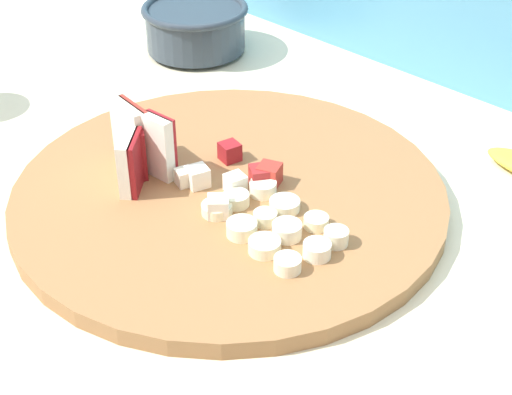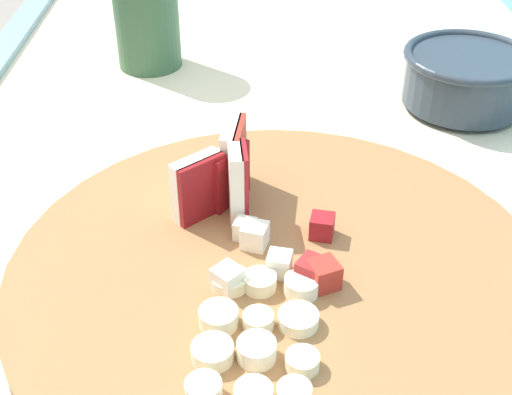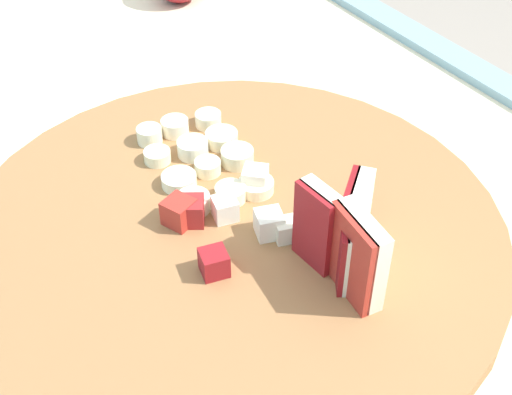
{
  "view_description": "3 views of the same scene",
  "coord_description": "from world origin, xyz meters",
  "px_view_note": "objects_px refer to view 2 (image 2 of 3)",
  "views": [
    {
      "loc": [
        0.42,
        -0.44,
        1.34
      ],
      "look_at": [
        -0.01,
        0.0,
        0.91
      ],
      "focal_mm": 54.25,
      "sensor_mm": 36.0,
      "label": 1
    },
    {
      "loc": [
        0.37,
        -0.02,
        1.27
      ],
      "look_at": [
        -0.09,
        -0.02,
        0.95
      ],
      "focal_mm": 48.76,
      "sensor_mm": 36.0,
      "label": 2
    },
    {
      "loc": [
        -0.41,
        0.2,
        1.28
      ],
      "look_at": [
        -0.07,
        -0.01,
        0.94
      ],
      "focal_mm": 49.15,
      "sensor_mm": 36.0,
      "label": 3
    }
  ],
  "objects_px": {
    "apple_dice_pile": "(285,256)",
    "ceramic_bowl": "(466,77)",
    "banana_slice_rows": "(255,333)",
    "apple_wedge_fan": "(225,175)",
    "cutting_board": "(278,273)",
    "small_jar": "(147,17)"
  },
  "relations": [
    {
      "from": "banana_slice_rows",
      "to": "ceramic_bowl",
      "type": "height_order",
      "value": "ceramic_bowl"
    },
    {
      "from": "banana_slice_rows",
      "to": "apple_dice_pile",
      "type": "bearing_deg",
      "value": 163.19
    },
    {
      "from": "apple_wedge_fan",
      "to": "apple_dice_pile",
      "type": "distance_m",
      "value": 0.1
    },
    {
      "from": "apple_dice_pile",
      "to": "ceramic_bowl",
      "type": "height_order",
      "value": "ceramic_bowl"
    },
    {
      "from": "small_jar",
      "to": "banana_slice_rows",
      "type": "bearing_deg",
      "value": 15.06
    },
    {
      "from": "banana_slice_rows",
      "to": "ceramic_bowl",
      "type": "distance_m",
      "value": 0.45
    },
    {
      "from": "apple_dice_pile",
      "to": "ceramic_bowl",
      "type": "xyz_separation_m",
      "value": [
        -0.3,
        0.22,
        0.01
      ]
    },
    {
      "from": "apple_wedge_fan",
      "to": "ceramic_bowl",
      "type": "distance_m",
      "value": 0.35
    },
    {
      "from": "ceramic_bowl",
      "to": "small_jar",
      "type": "height_order",
      "value": "small_jar"
    },
    {
      "from": "ceramic_bowl",
      "to": "small_jar",
      "type": "relative_size",
      "value": 1.13
    },
    {
      "from": "banana_slice_rows",
      "to": "cutting_board",
      "type": "bearing_deg",
      "value": 167.18
    },
    {
      "from": "apple_dice_pile",
      "to": "cutting_board",
      "type": "bearing_deg",
      "value": -98.09
    },
    {
      "from": "cutting_board",
      "to": "banana_slice_rows",
      "type": "bearing_deg",
      "value": -12.82
    },
    {
      "from": "apple_dice_pile",
      "to": "ceramic_bowl",
      "type": "relative_size",
      "value": 0.7
    },
    {
      "from": "cutting_board",
      "to": "apple_wedge_fan",
      "type": "bearing_deg",
      "value": -152.31
    },
    {
      "from": "cutting_board",
      "to": "apple_dice_pile",
      "type": "bearing_deg",
      "value": 81.91
    },
    {
      "from": "banana_slice_rows",
      "to": "small_jar",
      "type": "bearing_deg",
      "value": -164.94
    },
    {
      "from": "banana_slice_rows",
      "to": "small_jar",
      "type": "xyz_separation_m",
      "value": [
        -0.5,
        -0.13,
        0.04
      ]
    },
    {
      "from": "ceramic_bowl",
      "to": "small_jar",
      "type": "xyz_separation_m",
      "value": [
        -0.12,
        -0.38,
        0.03
      ]
    },
    {
      "from": "cutting_board",
      "to": "ceramic_bowl",
      "type": "xyz_separation_m",
      "value": [
        -0.3,
        0.22,
        0.03
      ]
    },
    {
      "from": "banana_slice_rows",
      "to": "apple_wedge_fan",
      "type": "bearing_deg",
      "value": -170.95
    },
    {
      "from": "small_jar",
      "to": "cutting_board",
      "type": "bearing_deg",
      "value": 19.99
    }
  ]
}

